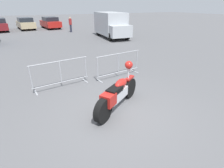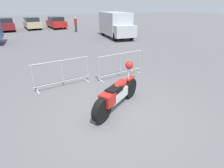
{
  "view_description": "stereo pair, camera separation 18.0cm",
  "coord_description": "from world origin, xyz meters",
  "px_view_note": "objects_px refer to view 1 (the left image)",
  "views": [
    {
      "loc": [
        -2.14,
        -3.9,
        2.96
      ],
      "look_at": [
        0.09,
        0.66,
        0.65
      ],
      "focal_mm": 28.0,
      "sensor_mm": 36.0,
      "label": 1
    },
    {
      "loc": [
        -1.98,
        -3.98,
        2.96
      ],
      "look_at": [
        0.09,
        0.66,
        0.65
      ],
      "focal_mm": 28.0,
      "sensor_mm": 36.0,
      "label": 2
    }
  ],
  "objects_px": {
    "parked_car_red": "(50,23)",
    "crowd_barrier_near": "(61,74)",
    "delivery_van": "(111,24)",
    "pedestrian": "(70,24)",
    "parked_car_tan": "(26,23)",
    "motorcycle": "(118,93)",
    "crowd_barrier_far": "(119,65)"
  },
  "relations": [
    {
      "from": "crowd_barrier_near",
      "to": "parked_car_tan",
      "type": "xyz_separation_m",
      "value": [
        -0.58,
        20.08,
        0.19
      ]
    },
    {
      "from": "crowd_barrier_far",
      "to": "parked_car_red",
      "type": "height_order",
      "value": "parked_car_red"
    },
    {
      "from": "delivery_van",
      "to": "pedestrian",
      "type": "xyz_separation_m",
      "value": [
        -2.69,
        5.31,
        -0.32
      ]
    },
    {
      "from": "motorcycle",
      "to": "parked_car_red",
      "type": "height_order",
      "value": "parked_car_red"
    },
    {
      "from": "crowd_barrier_near",
      "to": "crowd_barrier_far",
      "type": "xyz_separation_m",
      "value": [
        2.51,
        0.0,
        0.0
      ]
    },
    {
      "from": "motorcycle",
      "to": "delivery_van",
      "type": "bearing_deg",
      "value": 31.39
    },
    {
      "from": "parked_car_red",
      "to": "pedestrian",
      "type": "relative_size",
      "value": 2.71
    },
    {
      "from": "crowd_barrier_far",
      "to": "parked_car_red",
      "type": "distance_m",
      "value": 19.7
    },
    {
      "from": "parked_car_red",
      "to": "pedestrian",
      "type": "bearing_deg",
      "value": -169.27
    },
    {
      "from": "motorcycle",
      "to": "delivery_van",
      "type": "distance_m",
      "value": 13.12
    },
    {
      "from": "motorcycle",
      "to": "pedestrian",
      "type": "height_order",
      "value": "pedestrian"
    },
    {
      "from": "crowd_barrier_far",
      "to": "parked_car_tan",
      "type": "distance_m",
      "value": 20.32
    },
    {
      "from": "motorcycle",
      "to": "parked_car_red",
      "type": "bearing_deg",
      "value": 53.07
    },
    {
      "from": "delivery_van",
      "to": "parked_car_red",
      "type": "bearing_deg",
      "value": -153.31
    },
    {
      "from": "parked_car_red",
      "to": "pedestrian",
      "type": "height_order",
      "value": "pedestrian"
    },
    {
      "from": "crowd_barrier_near",
      "to": "parked_car_tan",
      "type": "bearing_deg",
      "value": 91.66
    },
    {
      "from": "crowd_barrier_far",
      "to": "parked_car_tan",
      "type": "relative_size",
      "value": 0.49
    },
    {
      "from": "delivery_van",
      "to": "parked_car_red",
      "type": "relative_size",
      "value": 1.12
    },
    {
      "from": "motorcycle",
      "to": "parked_car_tan",
      "type": "xyz_separation_m",
      "value": [
        -1.84,
        22.39,
        0.24
      ]
    },
    {
      "from": "crowd_barrier_far",
      "to": "delivery_van",
      "type": "relative_size",
      "value": 0.43
    },
    {
      "from": "crowd_barrier_far",
      "to": "parked_car_red",
      "type": "relative_size",
      "value": 0.48
    },
    {
      "from": "crowd_barrier_far",
      "to": "parked_car_tan",
      "type": "xyz_separation_m",
      "value": [
        -3.09,
        20.08,
        0.19
      ]
    },
    {
      "from": "motorcycle",
      "to": "crowd_barrier_far",
      "type": "height_order",
      "value": "motorcycle"
    },
    {
      "from": "parked_car_red",
      "to": "crowd_barrier_near",
      "type": "bearing_deg",
      "value": 165.25
    },
    {
      "from": "delivery_van",
      "to": "pedestrian",
      "type": "bearing_deg",
      "value": -149.37
    },
    {
      "from": "crowd_barrier_near",
      "to": "parked_car_red",
      "type": "distance_m",
      "value": 19.85
    },
    {
      "from": "motorcycle",
      "to": "crowd_barrier_near",
      "type": "relative_size",
      "value": 0.93
    },
    {
      "from": "motorcycle",
      "to": "parked_car_red",
      "type": "distance_m",
      "value": 22.04
    },
    {
      "from": "parked_car_red",
      "to": "motorcycle",
      "type": "bearing_deg",
      "value": 169.25
    },
    {
      "from": "parked_car_tan",
      "to": "pedestrian",
      "type": "height_order",
      "value": "pedestrian"
    },
    {
      "from": "delivery_van",
      "to": "pedestrian",
      "type": "distance_m",
      "value": 5.96
    },
    {
      "from": "delivery_van",
      "to": "parked_car_red",
      "type": "distance_m",
      "value": 11.0
    }
  ]
}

